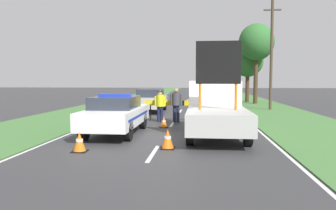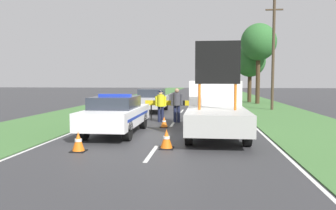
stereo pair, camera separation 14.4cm
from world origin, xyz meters
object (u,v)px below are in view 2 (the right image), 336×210
at_px(queued_car_wagon_maroon, 210,95).
at_px(roadside_tree_near_left, 250,61).
at_px(traffic_cone_behind_barrier, 207,116).
at_px(traffic_cone_centre_front, 78,142).
at_px(police_officer, 161,103).
at_px(roadside_tree_near_right, 259,43).
at_px(police_car, 116,114).
at_px(traffic_cone_near_truck, 164,122).
at_px(work_truck, 216,109).
at_px(road_barrier, 175,104).
at_px(queued_car_sedan_silver, 152,100).
at_px(traffic_cone_lane_edge, 229,114).
at_px(traffic_cone_near_police, 166,139).
at_px(pedestrian_civilian, 177,102).
at_px(utility_pole, 273,53).

distance_m(queued_car_wagon_maroon, roadside_tree_near_left, 6.08).
bearing_deg(traffic_cone_behind_barrier, traffic_cone_centre_front, -118.91).
distance_m(police_officer, roadside_tree_near_right, 15.97).
distance_m(police_car, police_officer, 4.02).
bearing_deg(police_car, traffic_cone_near_truck, 50.17).
relative_size(work_truck, traffic_cone_centre_front, 8.98).
relative_size(traffic_cone_centre_front, queued_car_wagon_maroon, 0.14).
distance_m(road_barrier, traffic_cone_near_truck, 2.48).
distance_m(police_officer, queued_car_sedan_silver, 5.51).
relative_size(traffic_cone_lane_edge, roadside_tree_near_right, 0.08).
xyz_separation_m(police_officer, traffic_cone_centre_front, (-1.53, -7.13, -0.65)).
bearing_deg(road_barrier, traffic_cone_near_police, -86.36).
bearing_deg(traffic_cone_near_truck, queued_car_wagon_maroon, 80.74).
bearing_deg(traffic_cone_near_police, police_car, 131.34).
relative_size(police_car, road_barrier, 1.55).
bearing_deg(queued_car_wagon_maroon, queued_car_sedan_silver, 59.61).
bearing_deg(roadside_tree_near_right, queued_car_wagon_maroon, -160.91).
distance_m(pedestrian_civilian, queued_car_wagon_maroon, 12.36).
height_order(police_officer, utility_pole, utility_pole).
bearing_deg(traffic_cone_centre_front, police_officer, 77.88).
xyz_separation_m(police_officer, traffic_cone_near_police, (1.03, -6.43, -0.65)).
relative_size(traffic_cone_lane_edge, queued_car_wagon_maroon, 0.13).
distance_m(police_officer, traffic_cone_behind_barrier, 2.41).
bearing_deg(police_officer, police_car, 53.43).
bearing_deg(traffic_cone_near_truck, queued_car_sedan_silver, 103.21).
height_order(traffic_cone_centre_front, traffic_cone_behind_barrier, traffic_cone_behind_barrier).
bearing_deg(traffic_cone_near_truck, roadside_tree_near_right, 67.17).
xyz_separation_m(road_barrier, traffic_cone_lane_edge, (2.86, 1.19, -0.62)).
bearing_deg(utility_pole, traffic_cone_behind_barrier, -121.36).
bearing_deg(queued_car_sedan_silver, roadside_tree_near_right, -134.85).
bearing_deg(traffic_cone_near_truck, work_truck, -38.16).
xyz_separation_m(police_car, traffic_cone_near_police, (2.31, -2.63, -0.49)).
distance_m(traffic_cone_centre_front, queued_car_wagon_maroon, 19.77).
height_order(road_barrier, traffic_cone_behind_barrier, road_barrier).
xyz_separation_m(police_officer, pedestrian_civilian, (0.82, -0.04, 0.06)).
xyz_separation_m(traffic_cone_centre_front, traffic_cone_near_truck, (1.94, 5.21, -0.05)).
bearing_deg(queued_car_wagon_maroon, traffic_cone_lane_edge, 94.54).
relative_size(work_truck, queued_car_wagon_maroon, 1.28).
bearing_deg(utility_pole, traffic_cone_lane_edge, -120.52).
bearing_deg(traffic_cone_lane_edge, traffic_cone_centre_front, -119.99).
relative_size(traffic_cone_centre_front, roadside_tree_near_left, 0.11).
height_order(police_car, queued_car_sedan_silver, police_car).
relative_size(traffic_cone_near_police, queued_car_sedan_silver, 0.14).
relative_size(road_barrier, traffic_cone_near_truck, 6.28).
xyz_separation_m(traffic_cone_centre_front, queued_car_sedan_silver, (0.23, 12.48, 0.50)).
bearing_deg(pedestrian_civilian, police_officer, -165.85).
xyz_separation_m(roadside_tree_near_left, roadside_tree_near_right, (0.44, -2.08, 1.50)).
bearing_deg(police_officer, work_truck, 107.72).
bearing_deg(traffic_cone_behind_barrier, traffic_cone_near_truck, -137.29).
relative_size(roadside_tree_near_left, roadside_tree_near_right, 0.77).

